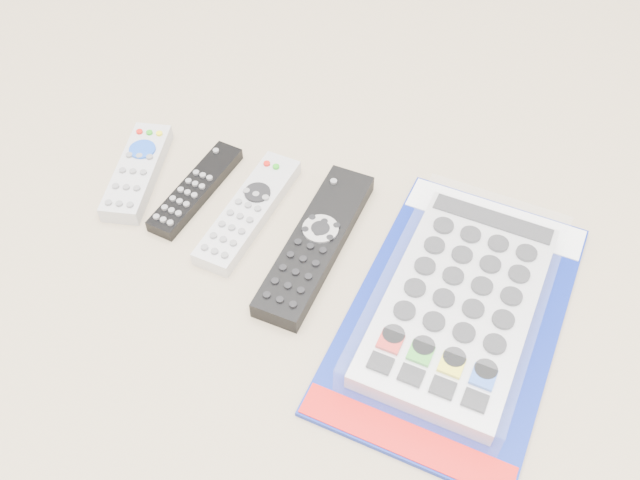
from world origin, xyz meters
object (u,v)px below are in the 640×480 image
(remote_silver_dvd, at_px, (248,211))
(remote_large_black, at_px, (316,243))
(jumbo_remote_packaged, at_px, (460,302))
(remote_slim_black, at_px, (196,189))
(remote_small_grey, at_px, (137,171))

(remote_silver_dvd, relative_size, remote_large_black, 0.82)
(remote_large_black, xyz_separation_m, jumbo_remote_packaged, (0.19, -0.04, 0.01))
(remote_slim_black, bearing_deg, jumbo_remote_packaged, -2.58)
(remote_slim_black, bearing_deg, remote_silver_dvd, -1.25)
(remote_silver_dvd, distance_m, jumbo_remote_packaged, 0.29)
(remote_slim_black, relative_size, remote_silver_dvd, 0.85)
(remote_large_black, distance_m, jumbo_remote_packaged, 0.19)
(remote_small_grey, xyz_separation_m, remote_slim_black, (0.09, -0.00, -0.00))
(remote_slim_black, height_order, remote_large_black, remote_large_black)
(remote_slim_black, relative_size, jumbo_remote_packaged, 0.44)
(remote_small_grey, height_order, jumbo_remote_packaged, jumbo_remote_packaged)
(remote_small_grey, distance_m, remote_silver_dvd, 0.17)
(remote_small_grey, bearing_deg, remote_slim_black, -12.65)
(remote_slim_black, height_order, remote_silver_dvd, remote_silver_dvd)
(remote_small_grey, relative_size, jumbo_remote_packaged, 0.44)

